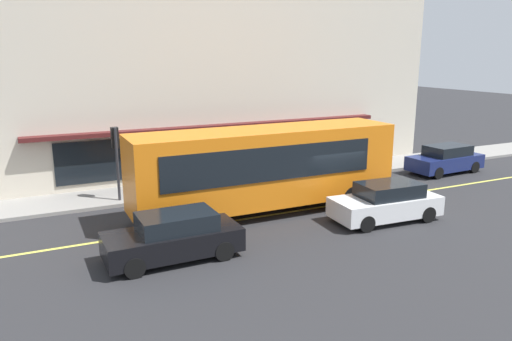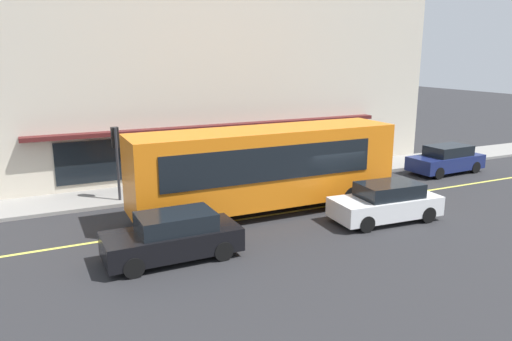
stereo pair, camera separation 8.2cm
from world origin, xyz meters
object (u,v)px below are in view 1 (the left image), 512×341
object	(u,v)px
traffic_light	(116,146)
pedestrian_at_corner	(335,155)
car_white	(386,202)
car_navy	(445,159)
bus	(266,166)
car_black	(174,237)

from	to	relation	value
traffic_light	pedestrian_at_corner	bearing A→B (deg)	-0.88
car_white	car_navy	bearing A→B (deg)	30.56
car_navy	pedestrian_at_corner	bearing A→B (deg)	162.01
car_navy	pedestrian_at_corner	world-z (taller)	pedestrian_at_corner
pedestrian_at_corner	car_navy	bearing A→B (deg)	-17.99
bus	pedestrian_at_corner	world-z (taller)	bus
traffic_light	pedestrian_at_corner	xyz separation A→B (m)	(11.29, -0.17, -1.37)
traffic_light	car_navy	size ratio (longest dim) A/B	0.73
bus	car_navy	bearing A→B (deg)	9.13
bus	car_black	bearing A→B (deg)	-148.42
pedestrian_at_corner	bus	bearing A→B (deg)	-147.34
car_navy	car_black	bearing A→B (deg)	-163.86
pedestrian_at_corner	car_black	bearing A→B (deg)	-147.82
traffic_light	car_black	distance (m)	7.22
bus	car_black	xyz separation A→B (m)	(-4.77, -2.93, -1.24)
bus	pedestrian_at_corner	xyz separation A→B (m)	(6.05, 3.88, -0.82)
car_white	pedestrian_at_corner	distance (m)	7.18
car_navy	traffic_light	bearing A→B (deg)	173.01
bus	car_white	world-z (taller)	bus
traffic_light	car_navy	bearing A→B (deg)	-6.99
traffic_light	car_navy	world-z (taller)	traffic_light
bus	pedestrian_at_corner	bearing A→B (deg)	32.66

